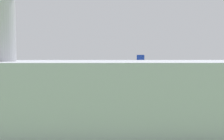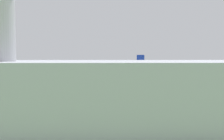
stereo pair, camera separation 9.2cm
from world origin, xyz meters
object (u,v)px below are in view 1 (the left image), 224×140
service_car_followme (50,80)px  traffic_cone_orange (133,71)px  airliner_parked_far (32,79)px  no_stopping_sign (138,70)px  airliner_main (113,70)px  airliner_parked_mid (136,79)px  service_truck_baggage (205,77)px  terminal_building (218,92)px

service_car_followme → traffic_cone_orange: bearing=-125.0°
airliner_parked_far → service_car_followme: size_ratio=8.96×
no_stopping_sign → service_car_followme: bearing=52.3°
airliner_main → airliner_parked_mid: 61.21m
no_stopping_sign → airliner_parked_mid: bearing=82.1°
airliner_parked_mid → airliner_main: bearing=-80.2°
airliner_parked_far → service_truck_baggage: 106.52m
airliner_main → service_truck_baggage: (-59.21, 26.58, -2.95)m
airliner_parked_far → traffic_cone_orange: bearing=-121.3°
service_car_followme → airliner_parked_mid: bearing=153.0°
airliner_main → terminal_building: 133.18m
no_stopping_sign → traffic_cone_orange: bearing=-21.0°
terminal_building → service_car_followme: (59.00, -96.29, -6.46)m
airliner_parked_mid → terminal_building: (-9.95, 71.27, 3.91)m
airliner_main → service_truck_baggage: size_ratio=8.71×
airliner_parked_mid → terminal_building: 72.07m
airliner_parked_far → airliner_parked_mid: bearing=175.0°
airliner_parked_far → service_car_followme: bearing=-102.7°
airliner_parked_mid → service_car_followme: airliner_parked_mid is taller
airliner_parked_far → terminal_building: 99.13m
service_car_followme → airliner_parked_far: bearing=77.3°
terminal_building → airliner_parked_mid: bearing=-82.1°
airliner_main → traffic_cone_orange: size_ratio=98.46×
service_car_followme → airliner_main: bearing=-137.6°
airliner_parked_far → traffic_cone_orange: size_ratio=74.35×
no_stopping_sign → traffic_cone_orange: size_ratio=5.43×
airliner_parked_mid → no_stopping_sign: bearing=-97.9°
terminal_building → no_stopping_sign: bearing=-91.6°
service_truck_baggage → terminal_building: bearing=69.7°
airliner_parked_far → service_car_followme: (-4.61, -20.37, -2.42)m
terminal_building → no_stopping_sign: 179.24m
service_truck_baggage → traffic_cone_orange: (38.52, -75.89, -1.13)m
airliner_main → service_truck_baggage: 64.97m
airliner_parked_far → terminal_building: bearing=130.0°
service_car_followme → traffic_cone_orange: (-59.34, -84.60, -0.57)m
terminal_building → airliner_main: bearing=-81.2°
airliner_main → terminal_building: bearing=98.8°
service_car_followme → no_stopping_sign: 104.67m
airliner_parked_mid → traffic_cone_orange: size_ratio=77.20×
terminal_building → service_car_followme: terminal_building is taller
service_car_followme → no_stopping_sign: (-64.03, -82.80, 0.91)m
airliner_parked_mid → no_stopping_sign: (-14.99, -107.81, -1.64)m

